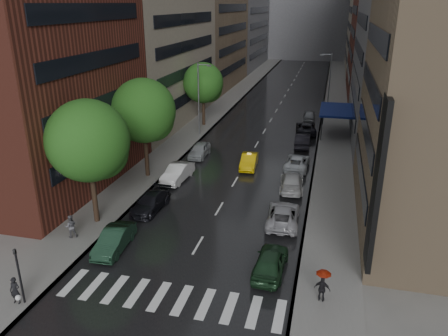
# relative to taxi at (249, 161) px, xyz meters

# --- Properties ---
(ground) EXTENTS (220.00, 220.00, 0.00)m
(ground) POSITION_rel_taxi_xyz_m (-0.58, -20.06, -0.72)
(ground) COLOR gray
(ground) RESTS_ON ground
(road) EXTENTS (14.00, 140.00, 0.01)m
(road) POSITION_rel_taxi_xyz_m (-0.58, 29.94, -0.72)
(road) COLOR black
(road) RESTS_ON ground
(sidewalk_left) EXTENTS (4.00, 140.00, 0.15)m
(sidewalk_left) POSITION_rel_taxi_xyz_m (-9.58, 29.94, -0.65)
(sidewalk_left) COLOR gray
(sidewalk_left) RESTS_ON ground
(sidewalk_right) EXTENTS (4.00, 140.00, 0.15)m
(sidewalk_right) POSITION_rel_taxi_xyz_m (8.42, 29.94, -0.65)
(sidewalk_right) COLOR gray
(sidewalk_right) RESTS_ON ground
(crosswalk) EXTENTS (13.15, 2.80, 0.01)m
(crosswalk) POSITION_rel_taxi_xyz_m (-0.38, -22.06, -0.71)
(crosswalk) COLOR silver
(crosswalk) RESTS_ON ground
(buildings_left) EXTENTS (8.00, 108.00, 38.00)m
(buildings_left) POSITION_rel_taxi_xyz_m (-15.58, 38.73, 15.27)
(buildings_left) COLOR maroon
(buildings_left) RESTS_ON ground
(buildings_right) EXTENTS (8.05, 109.10, 36.00)m
(buildings_right) POSITION_rel_taxi_xyz_m (14.42, 36.64, 14.31)
(buildings_right) COLOR #937A5B
(buildings_right) RESTS_ON ground
(building_far) EXTENTS (40.00, 14.00, 32.00)m
(building_far) POSITION_rel_taxi_xyz_m (-0.58, 97.94, 15.28)
(building_far) COLOR slate
(building_far) RESTS_ON ground
(tree_near) EXTENTS (6.07, 6.07, 9.67)m
(tree_near) POSITION_rel_taxi_xyz_m (-9.18, -14.65, 5.90)
(tree_near) COLOR #382619
(tree_near) RESTS_ON ground
(tree_mid) EXTENTS (6.03, 6.03, 9.61)m
(tree_mid) POSITION_rel_taxi_xyz_m (-9.18, -4.81, 5.86)
(tree_mid) COLOR #382619
(tree_mid) RESTS_ON ground
(tree_far) EXTENTS (5.42, 5.42, 8.64)m
(tree_far) POSITION_rel_taxi_xyz_m (-9.18, 14.69, 5.19)
(tree_far) COLOR #382619
(tree_far) RESTS_ON ground
(taxi) EXTENTS (1.81, 4.46, 1.44)m
(taxi) POSITION_rel_taxi_xyz_m (0.00, 0.00, 0.00)
(taxi) COLOR #DEB30B
(taxi) RESTS_ON ground
(parked_cars_left) EXTENTS (2.25, 24.56, 1.58)m
(parked_cars_left) POSITION_rel_taxi_xyz_m (-5.98, -7.97, 0.02)
(parked_cars_left) COLOR #163221
(parked_cars_left) RESTS_ON ground
(parked_cars_right) EXTENTS (3.02, 43.58, 1.61)m
(parked_cars_right) POSITION_rel_taxi_xyz_m (4.82, 1.04, 0.02)
(parked_cars_right) COLOR #18361E
(parked_cars_right) RESTS_ON ground
(ped_bag_walker) EXTENTS (0.68, 0.48, 1.63)m
(ped_bag_walker) POSITION_rel_taxi_xyz_m (-8.53, -24.69, 0.21)
(ped_bag_walker) COLOR black
(ped_bag_walker) RESTS_ON sidewalk_left
(ped_black_umbrella) EXTENTS (1.05, 0.99, 2.09)m
(ped_black_umbrella) POSITION_rel_taxi_xyz_m (-9.67, -17.34, 0.66)
(ped_black_umbrella) COLOR #55555A
(ped_black_umbrella) RESTS_ON sidewalk_left
(ped_red_umbrella) EXTENTS (0.96, 0.82, 2.01)m
(ped_red_umbrella) POSITION_rel_taxi_xyz_m (8.08, -20.37, 0.62)
(ped_red_umbrella) COLOR black
(ped_red_umbrella) RESTS_ON sidewalk_right
(traffic_light) EXTENTS (0.18, 0.15, 3.45)m
(traffic_light) POSITION_rel_taxi_xyz_m (-8.18, -24.56, 1.51)
(traffic_light) COLOR black
(traffic_light) RESTS_ON sidewalk_left
(street_lamp_left) EXTENTS (1.74, 0.22, 9.00)m
(street_lamp_left) POSITION_rel_taxi_xyz_m (-8.30, 9.94, 4.17)
(street_lamp_left) COLOR gray
(street_lamp_left) RESTS_ON sidewalk_left
(street_lamp_right) EXTENTS (1.74, 0.22, 9.00)m
(street_lamp_right) POSITION_rel_taxi_xyz_m (7.14, 24.94, 4.17)
(street_lamp_right) COLOR gray
(street_lamp_right) RESTS_ON sidewalk_right
(awning) EXTENTS (4.00, 8.00, 3.12)m
(awning) POSITION_rel_taxi_xyz_m (8.41, 14.94, 2.41)
(awning) COLOR navy
(awning) RESTS_ON sidewalk_right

